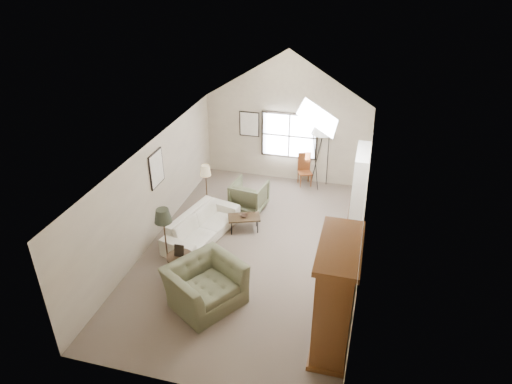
% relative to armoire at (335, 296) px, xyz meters
% --- Properties ---
extents(room_shell, '(5.01, 8.01, 4.00)m').
position_rel_armoire_xyz_m(room_shell, '(-2.18, 2.40, 2.11)').
color(room_shell, brown).
rests_on(room_shell, ground).
extents(window, '(1.72, 0.08, 1.42)m').
position_rel_armoire_xyz_m(window, '(-2.08, 6.36, 0.35)').
color(window, black).
rests_on(window, room_shell).
extents(skylight, '(0.80, 1.20, 0.52)m').
position_rel_armoire_xyz_m(skylight, '(-0.88, 3.30, 2.12)').
color(skylight, white).
rests_on(skylight, room_shell).
extents(wall_art, '(1.97, 3.71, 0.88)m').
position_rel_armoire_xyz_m(wall_art, '(-4.06, 4.34, 0.63)').
color(wall_art, black).
rests_on(wall_art, room_shell).
extents(armoire, '(0.60, 1.50, 2.20)m').
position_rel_armoire_xyz_m(armoire, '(0.00, 0.00, 0.00)').
color(armoire, brown).
rests_on(armoire, ground).
extents(tv_alcove, '(0.32, 1.30, 2.10)m').
position_rel_armoire_xyz_m(tv_alcove, '(0.16, 4.00, 0.05)').
color(tv_alcove, white).
rests_on(tv_alcove, ground).
extents(media_console, '(0.34, 1.18, 0.60)m').
position_rel_armoire_xyz_m(media_console, '(0.14, 4.00, -0.80)').
color(media_console, '#382316').
rests_on(media_console, ground).
extents(tv_panel, '(0.05, 0.90, 0.55)m').
position_rel_armoire_xyz_m(tv_panel, '(0.14, 4.00, -0.18)').
color(tv_panel, black).
rests_on(tv_panel, media_console).
extents(sofa, '(1.41, 2.46, 0.68)m').
position_rel_armoire_xyz_m(sofa, '(-3.53, 2.63, -0.76)').
color(sofa, silver).
rests_on(sofa, ground).
extents(armchair_near, '(1.79, 1.84, 0.91)m').
position_rel_armoire_xyz_m(armchair_near, '(-2.62, 0.41, -0.64)').
color(armchair_near, '#5D5D41').
rests_on(armchair_near, ground).
extents(armchair_far, '(1.00, 1.02, 0.83)m').
position_rel_armoire_xyz_m(armchair_far, '(-2.77, 4.28, -0.68)').
color(armchair_far, '#5E6446').
rests_on(armchair_far, ground).
extents(coffee_table, '(0.92, 0.70, 0.41)m').
position_rel_armoire_xyz_m(coffee_table, '(-2.60, 3.19, -0.89)').
color(coffee_table, '#332415').
rests_on(coffee_table, ground).
extents(bowl, '(0.25, 0.25, 0.05)m').
position_rel_armoire_xyz_m(bowl, '(-2.60, 3.19, -0.66)').
color(bowl, '#351F15').
rests_on(bowl, coffee_table).
extents(side_table, '(0.70, 0.70, 0.58)m').
position_rel_armoire_xyz_m(side_table, '(-3.43, 1.03, -0.81)').
color(side_table, '#3D2A19').
rests_on(side_table, ground).
extents(side_chair, '(0.51, 0.51, 1.00)m').
position_rel_armoire_xyz_m(side_chair, '(-1.51, 6.10, -0.60)').
color(side_chair, brown).
rests_on(side_chair, ground).
extents(tripod_lamp, '(0.74, 0.74, 2.20)m').
position_rel_armoire_xyz_m(tripod_lamp, '(-1.08, 6.10, -0.00)').
color(tripod_lamp, silver).
rests_on(tripod_lamp, ground).
extents(dark_lamp, '(0.46, 0.46, 1.61)m').
position_rel_armoire_xyz_m(dark_lamp, '(-3.83, 1.23, -0.29)').
color(dark_lamp, '#25291D').
rests_on(dark_lamp, ground).
extents(tan_lamp, '(0.35, 0.35, 1.45)m').
position_rel_armoire_xyz_m(tan_lamp, '(-3.83, 3.83, -0.37)').
color(tan_lamp, tan).
rests_on(tan_lamp, ground).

